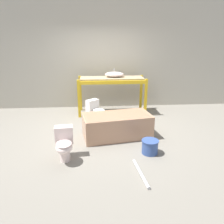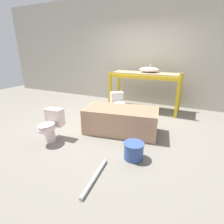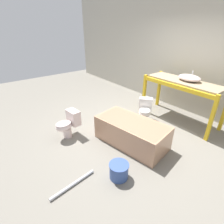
% 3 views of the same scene
% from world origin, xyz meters
% --- Properties ---
extents(ground_plane, '(12.00, 12.00, 0.00)m').
position_xyz_m(ground_plane, '(0.00, 0.00, 0.00)').
color(ground_plane, slate).
extents(warehouse_wall_rear, '(10.80, 0.08, 3.20)m').
position_xyz_m(warehouse_wall_rear, '(0.00, 1.97, 1.60)').
color(warehouse_wall_rear, '#B2AD9E').
rests_on(warehouse_wall_rear, ground_plane).
extents(shelving_rack, '(1.91, 0.71, 1.04)m').
position_xyz_m(shelving_rack, '(0.34, 1.28, 0.87)').
color(shelving_rack, gold).
rests_on(shelving_rack, ground_plane).
extents(sink_basin, '(0.53, 0.37, 0.23)m').
position_xyz_m(sink_basin, '(0.41, 1.34, 1.12)').
color(sink_basin, silver).
rests_on(sink_basin, shelving_rack).
extents(bathtub_main, '(1.56, 0.95, 0.51)m').
position_xyz_m(bathtub_main, '(0.33, -0.38, 0.29)').
color(bathtub_main, tan).
rests_on(bathtub_main, ground_plane).
extents(toilet_near, '(0.57, 0.60, 0.58)m').
position_xyz_m(toilet_near, '(-0.12, 0.51, 0.32)').
color(toilet_near, white).
rests_on(toilet_near, ground_plane).
extents(toilet_far, '(0.35, 0.55, 0.58)m').
position_xyz_m(toilet_far, '(-0.70, -1.29, 0.32)').
color(toilet_far, silver).
rests_on(toilet_far, ground_plane).
extents(bucket_white, '(0.32, 0.32, 0.27)m').
position_xyz_m(bucket_white, '(0.88, -1.18, 0.14)').
color(bucket_white, '#334C8C').
rests_on(bucket_white, ground_plane).
extents(loose_pipe, '(0.14, 0.78, 0.05)m').
position_xyz_m(loose_pipe, '(0.57, -1.85, 0.03)').
color(loose_pipe, '#B7B7BC').
rests_on(loose_pipe, ground_plane).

